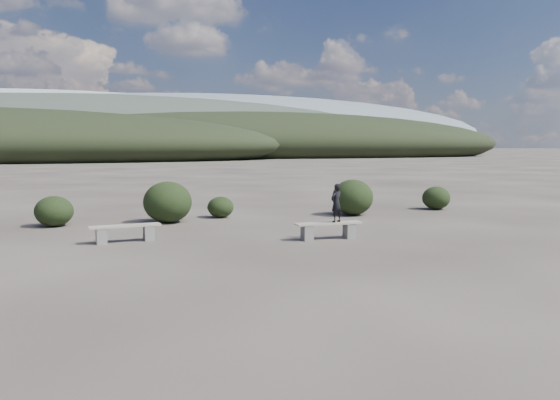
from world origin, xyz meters
name	(u,v)px	position (x,y,z in m)	size (l,w,h in m)	color
ground	(328,277)	(0.00, 0.00, 0.00)	(1200.00, 1200.00, 0.00)	#312B26
bench_left	(125,232)	(-3.32, 5.06, 0.27)	(1.78, 0.53, 0.44)	slate
bench_right	(329,229)	(1.70, 3.79, 0.27)	(1.78, 0.43, 0.44)	slate
seated_person	(336,203)	(1.92, 3.78, 0.95)	(0.37, 0.24, 1.01)	black
shrub_a	(54,211)	(-5.19, 8.59, 0.46)	(1.13, 1.13, 0.92)	black
shrub_b	(168,202)	(-1.84, 8.30, 0.65)	(1.53, 1.53, 1.31)	black
shrub_c	(221,207)	(0.01, 8.97, 0.36)	(0.89, 0.89, 0.71)	black
shrub_d	(353,197)	(4.55, 8.12, 0.63)	(1.44, 1.44, 1.26)	black
shrub_e	(436,198)	(8.37, 8.65, 0.44)	(1.06, 1.06, 0.88)	black
mountain_ridges	(85,132)	(-7.48, 339.06, 10.84)	(500.00, 400.00, 56.00)	black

